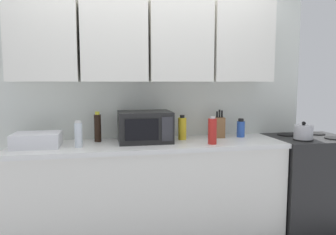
{
  "coord_description": "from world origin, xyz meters",
  "views": [
    {
      "loc": [
        -0.4,
        -3.14,
        1.45
      ],
      "look_at": [
        0.18,
        -0.25,
        1.12
      ],
      "focal_mm": 34.3,
      "sensor_mm": 36.0,
      "label": 1
    }
  ],
  "objects": [
    {
      "name": "wall_back_with_cabinets",
      "position": [
        0.0,
        -0.07,
        1.58
      ],
      "size": [
        3.31,
        0.38,
        2.6
      ],
      "color": "silver",
      "rests_on": "ground_plane"
    },
    {
      "name": "counter_run",
      "position": [
        0.0,
        -0.3,
        0.45
      ],
      "size": [
        2.44,
        0.63,
        0.9
      ],
      "color": "white",
      "rests_on": "ground_plane"
    },
    {
      "name": "stove_range",
      "position": [
        1.61,
        -0.32,
        0.45
      ],
      "size": [
        0.76,
        0.64,
        0.91
      ],
      "color": "black",
      "rests_on": "ground_plane"
    },
    {
      "name": "kettle",
      "position": [
        1.44,
        -0.46,
        0.98
      ],
      "size": [
        0.17,
        0.17,
        0.17
      ],
      "color": "#B2B2B7",
      "rests_on": "stove_range"
    },
    {
      "name": "microwave",
      "position": [
        -0.04,
        -0.25,
        1.04
      ],
      "size": [
        0.48,
        0.37,
        0.28
      ],
      "color": "black",
      "rests_on": "counter_run"
    },
    {
      "name": "dish_rack",
      "position": [
        -0.97,
        -0.3,
        0.96
      ],
      "size": [
        0.38,
        0.3,
        0.12
      ],
      "primitive_type": "cube",
      "color": "silver",
      "rests_on": "counter_run"
    },
    {
      "name": "knife_block",
      "position": [
        0.71,
        -0.16,
        1.0
      ],
      "size": [
        0.12,
        0.13,
        0.28
      ],
      "color": "brown",
      "rests_on": "counter_run"
    },
    {
      "name": "bottle_clear_tall",
      "position": [
        -0.62,
        -0.39,
        1.01
      ],
      "size": [
        0.06,
        0.06,
        0.23
      ],
      "color": "silver",
      "rests_on": "counter_run"
    },
    {
      "name": "bottle_blue_cleaner",
      "position": [
        0.93,
        -0.18,
        0.99
      ],
      "size": [
        0.08,
        0.08,
        0.18
      ],
      "color": "#2D56B7",
      "rests_on": "counter_run"
    },
    {
      "name": "bottle_yellow_mustard",
      "position": [
        0.32,
        -0.2,
        1.01
      ],
      "size": [
        0.08,
        0.08,
        0.23
      ],
      "color": "gold",
      "rests_on": "counter_run"
    },
    {
      "name": "bottle_soy_dark",
      "position": [
        -0.46,
        -0.15,
        1.03
      ],
      "size": [
        0.06,
        0.06,
        0.28
      ],
      "color": "black",
      "rests_on": "counter_run"
    },
    {
      "name": "bottle_red_sauce",
      "position": [
        0.53,
        -0.47,
        1.02
      ],
      "size": [
        0.08,
        0.08,
        0.24
      ],
      "color": "red",
      "rests_on": "counter_run"
    }
  ]
}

